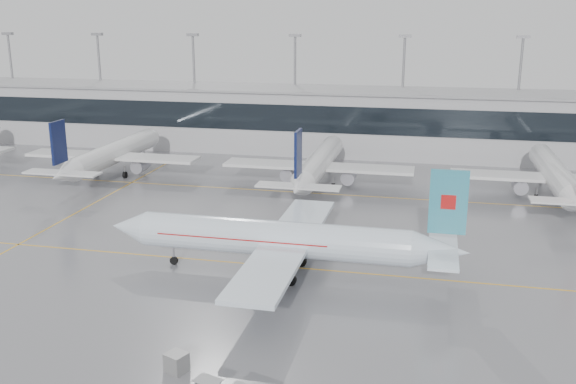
# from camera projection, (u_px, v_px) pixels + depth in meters

# --- Properties ---
(ground) EXTENTS (320.00, 320.00, 0.00)m
(ground) POSITION_uv_depth(u_px,v_px,m) (264.00, 265.00, 69.46)
(ground) COLOR slate
(ground) RESTS_ON ground
(taxi_line_main) EXTENTS (120.00, 0.25, 0.01)m
(taxi_line_main) POSITION_uv_depth(u_px,v_px,m) (264.00, 265.00, 69.45)
(taxi_line_main) COLOR gold
(taxi_line_main) RESTS_ON ground
(taxi_line_north) EXTENTS (120.00, 0.25, 0.01)m
(taxi_line_north) POSITION_uv_depth(u_px,v_px,m) (314.00, 193.00, 97.69)
(taxi_line_north) COLOR gold
(taxi_line_north) RESTS_ON ground
(taxi_line_cross) EXTENTS (0.25, 60.00, 0.01)m
(taxi_line_cross) POSITION_uv_depth(u_px,v_px,m) (84.00, 208.00, 89.86)
(taxi_line_cross) COLOR gold
(taxi_line_cross) RESTS_ON ground
(terminal) EXTENTS (180.00, 15.00, 12.00)m
(terminal) POSITION_uv_depth(u_px,v_px,m) (343.00, 122.00, 126.23)
(terminal) COLOR #A5A5A9
(terminal) RESTS_ON ground
(terminal_glass) EXTENTS (180.00, 0.20, 5.00)m
(terminal_glass) POSITION_uv_depth(u_px,v_px,m) (338.00, 120.00, 118.73)
(terminal_glass) COLOR black
(terminal_glass) RESTS_ON ground
(terminal_roof) EXTENTS (182.00, 16.00, 0.40)m
(terminal_roof) POSITION_uv_depth(u_px,v_px,m) (344.00, 90.00, 124.59)
(terminal_roof) COLOR gray
(terminal_roof) RESTS_ON ground
(light_masts) EXTENTS (156.40, 1.00, 22.60)m
(light_masts) POSITION_uv_depth(u_px,v_px,m) (348.00, 81.00, 129.93)
(light_masts) COLOR gray
(light_masts) RESTS_ON ground
(air_canada_jet) EXTENTS (37.83, 30.59, 12.08)m
(air_canada_jet) POSITION_uv_depth(u_px,v_px,m) (285.00, 240.00, 65.91)
(air_canada_jet) COLOR white
(air_canada_jet) RESTS_ON ground
(parked_jet_b) EXTENTS (29.64, 36.96, 11.72)m
(parked_jet_b) POSITION_uv_depth(u_px,v_px,m) (113.00, 154.00, 107.52)
(parked_jet_b) COLOR silver
(parked_jet_b) RESTS_ON ground
(parked_jet_c) EXTENTS (29.64, 36.96, 11.72)m
(parked_jet_c) POSITION_uv_depth(u_px,v_px,m) (318.00, 164.00, 100.19)
(parked_jet_c) COLOR silver
(parked_jet_c) RESTS_ON ground
(parked_jet_d) EXTENTS (29.64, 36.96, 11.72)m
(parked_jet_d) POSITION_uv_depth(u_px,v_px,m) (556.00, 176.00, 92.85)
(parked_jet_d) COLOR silver
(parked_jet_d) RESTS_ON ground
(gse_unit) EXTENTS (1.94, 1.88, 1.51)m
(gse_unit) POSITION_uv_depth(u_px,v_px,m) (177.00, 362.00, 48.46)
(gse_unit) COLOR slate
(gse_unit) RESTS_ON ground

